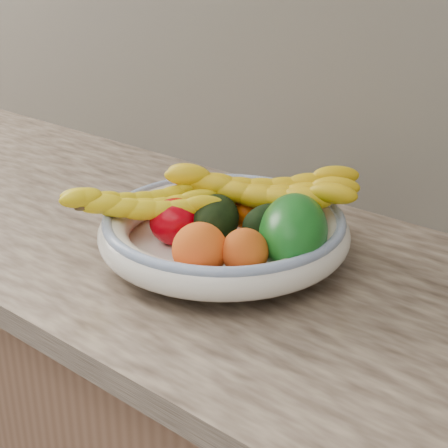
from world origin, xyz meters
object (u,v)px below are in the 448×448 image
(green_mango, at_px, (293,232))
(banana_bunch_back, at_px, (260,195))
(fruit_bowl, at_px, (224,231))
(banana_bunch_front, at_px, (141,208))

(green_mango, distance_m, banana_bunch_back, 0.12)
(fruit_bowl, xyz_separation_m, banana_bunch_back, (0.01, 0.07, 0.04))
(green_mango, relative_size, banana_bunch_front, 0.59)
(fruit_bowl, distance_m, green_mango, 0.12)
(fruit_bowl, relative_size, green_mango, 2.55)
(fruit_bowl, bearing_deg, banana_bunch_back, 80.91)
(fruit_bowl, relative_size, banana_bunch_front, 1.51)
(green_mango, distance_m, banana_bunch_front, 0.24)
(fruit_bowl, relative_size, banana_bunch_back, 1.19)
(banana_bunch_back, relative_size, banana_bunch_front, 1.27)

